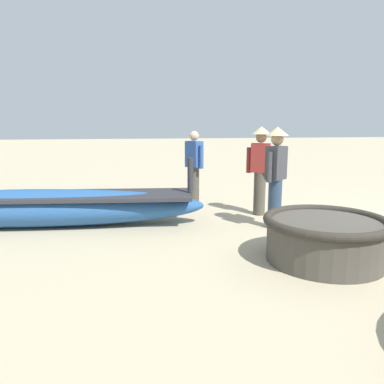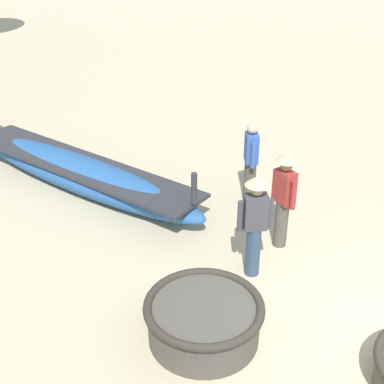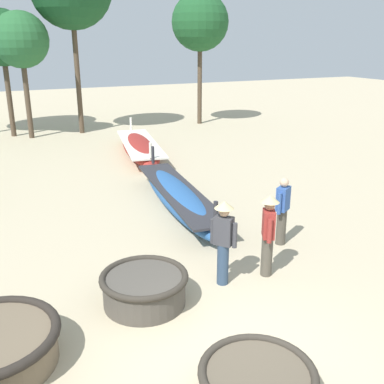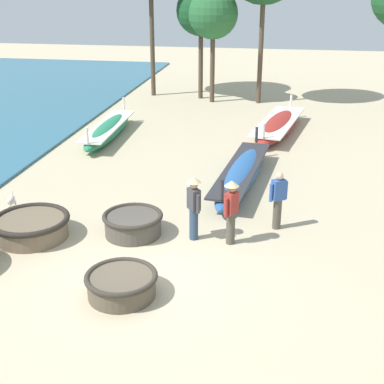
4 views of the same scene
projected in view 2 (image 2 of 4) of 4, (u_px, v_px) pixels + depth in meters
name	position (u px, v px, depth m)	size (l,w,h in m)	color
ground_plane	(374.00, 363.00, 6.61)	(80.00, 80.00, 0.00)	#BCAD8C
coracle_center	(204.00, 319.00, 6.84)	(1.55, 1.55, 0.58)	#4C473F
long_boat_red_hull	(80.00, 173.00, 10.45)	(1.60, 6.04, 1.14)	#285693
fisherman_standing_left	(255.00, 220.00, 7.74)	(0.38, 0.44, 1.67)	#2D425B
fisherman_crouching	(284.00, 194.00, 8.42)	(0.36, 0.48, 1.67)	#4C473D
fisherman_hauling	(251.00, 160.00, 9.78)	(0.46, 0.37, 1.57)	#4C473D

